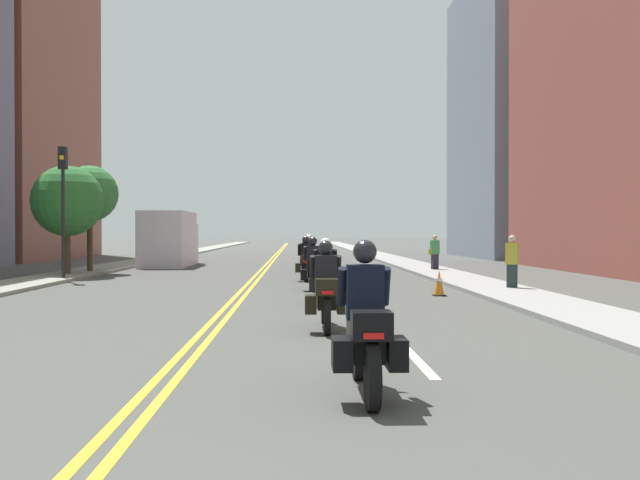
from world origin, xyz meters
name	(u,v)px	position (x,y,z in m)	size (l,w,h in m)	color
ground_plane	(274,257)	(0.00, 48.00, 0.00)	(264.00, 264.00, 0.00)	#444542
sidewalk_left	(166,257)	(-7.49, 48.00, 0.06)	(2.13, 144.00, 0.12)	gray
sidewalk_right	(382,256)	(7.49, 48.00, 0.06)	(2.13, 144.00, 0.12)	gray
centreline_yellow_inner	(273,257)	(-0.12, 48.00, 0.00)	(0.12, 132.00, 0.01)	yellow
centreline_yellow_outer	(276,257)	(0.12, 48.00, 0.00)	(0.12, 132.00, 0.01)	yellow
lane_dashes_white	(335,273)	(3.22, 29.00, 0.00)	(0.14, 56.40, 0.01)	silver
building_left_2	(0,51)	(-17.99, 46.23, 13.71)	(8.92, 15.96, 27.42)	brown
building_right_2	(532,119)	(18.14, 48.32, 9.76)	(9.22, 13.87, 19.51)	gray
motorcycle_0	(366,333)	(2.30, 6.01, 0.68)	(0.76, 2.21, 1.68)	black
motorcycle_1	(326,293)	(2.08, 11.21, 0.67)	(0.76, 2.26, 1.61)	black
motorcycle_2	(325,277)	(2.25, 15.70, 0.66)	(0.78, 2.12, 1.62)	black
motorcycle_3	(313,269)	(2.05, 20.07, 0.64)	(0.76, 2.09, 1.62)	black
motorcycle_4	(306,263)	(1.88, 24.22, 0.64)	(0.76, 2.13, 1.62)	black
motorcycle_5	(309,258)	(2.06, 28.66, 0.66)	(0.76, 2.25, 1.64)	black
motorcycle_6	(308,254)	(2.12, 33.25, 0.68)	(0.76, 2.17, 1.67)	black
motorcycle_7	(310,252)	(2.26, 37.72, 0.68)	(0.78, 2.17, 1.67)	black
traffic_cone_1	(439,283)	(5.49, 18.00, 0.35)	(0.34, 0.34, 0.70)	black
traffic_light_near	(63,189)	(-6.83, 24.32, 3.32)	(0.28, 0.38, 4.82)	black
pedestrian_0	(512,262)	(7.94, 19.36, 0.86)	(0.42, 0.37, 1.67)	#212D30
pedestrian_1	(435,253)	(7.65, 29.79, 0.84)	(0.51, 0.32, 1.63)	#292434
street_tree_0	(67,201)	(-7.52, 26.97, 2.98)	(2.80, 2.80, 4.40)	#483425
street_tree_1	(90,194)	(-7.24, 29.03, 3.38)	(2.39, 2.39, 4.59)	#473922
parked_truck	(170,241)	(-5.03, 35.83, 1.27)	(2.20, 6.50, 2.80)	beige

